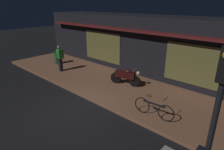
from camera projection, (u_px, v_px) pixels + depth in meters
ground_plane at (74, 110)px, 8.22m from camera, size 60.00×60.00×0.00m
sidewalk_slab at (119, 87)px, 10.27m from camera, size 18.00×4.00×0.15m
storefront_building at (154, 46)px, 12.01m from camera, size 18.00×3.30×3.60m
motorcycle at (126, 76)px, 10.21m from camera, size 1.67×0.70×0.97m
bicycle_parked at (154, 108)px, 7.36m from camera, size 1.66×0.42×0.91m
person_photographer at (60, 58)px, 12.20m from camera, size 0.40×0.62×1.67m
trash_bin at (57, 57)px, 13.81m from camera, size 0.48×0.48×0.93m
traffic_light_pole at (218, 102)px, 3.78m from camera, size 0.24×0.33×3.60m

